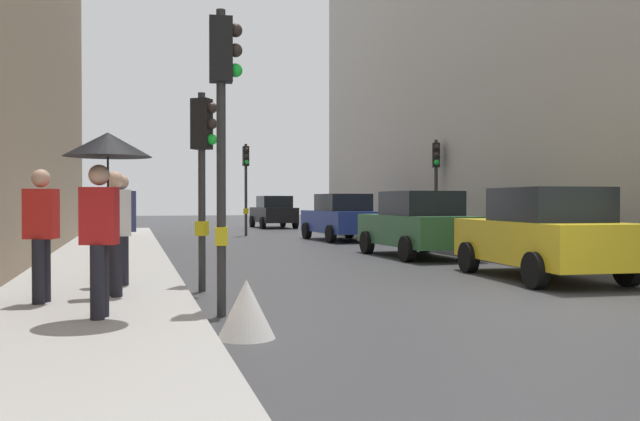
{
  "coord_description": "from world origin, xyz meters",
  "views": [
    {
      "loc": [
        -5.6,
        -8.35,
        1.52
      ],
      "look_at": [
        0.04,
        11.81,
        1.2
      ],
      "focal_mm": 37.85,
      "sensor_mm": 36.0,
      "label": 1
    }
  ],
  "objects_px": {
    "car_dark_suv": "(273,212)",
    "car_green_estate": "(417,224)",
    "traffic_light_far_median": "(246,173)",
    "pedestrian_with_umbrella": "(105,172)",
    "car_blue_van": "(341,217)",
    "pedestrian_with_grey_backpack": "(118,223)",
    "traffic_light_near_right": "(203,154)",
    "car_yellow_taxi": "(543,234)",
    "warning_sign_triangle": "(246,309)",
    "pedestrian_in_red_jacket": "(41,230)",
    "traffic_light_near_left": "(223,106)",
    "pedestrian_with_black_backpack": "(112,225)",
    "traffic_light_mid_street": "(436,172)"
  },
  "relations": [
    {
      "from": "car_dark_suv",
      "to": "warning_sign_triangle",
      "type": "height_order",
      "value": "car_dark_suv"
    },
    {
      "from": "traffic_light_far_median",
      "to": "pedestrian_with_black_backpack",
      "type": "xyz_separation_m",
      "value": [
        -4.98,
        -18.59,
        -1.54
      ]
    },
    {
      "from": "pedestrian_with_black_backpack",
      "to": "traffic_light_far_median",
      "type": "bearing_deg",
      "value": 75.02
    },
    {
      "from": "car_yellow_taxi",
      "to": "car_blue_van",
      "type": "height_order",
      "value": "same"
    },
    {
      "from": "car_blue_van",
      "to": "pedestrian_with_black_backpack",
      "type": "bearing_deg",
      "value": -118.83
    },
    {
      "from": "traffic_light_near_left",
      "to": "car_green_estate",
      "type": "relative_size",
      "value": 0.94
    },
    {
      "from": "car_dark_suv",
      "to": "traffic_light_near_left",
      "type": "bearing_deg",
      "value": -103.0
    },
    {
      "from": "traffic_light_near_right",
      "to": "car_green_estate",
      "type": "relative_size",
      "value": 0.78
    },
    {
      "from": "car_blue_van",
      "to": "warning_sign_triangle",
      "type": "distance_m",
      "value": 18.17
    },
    {
      "from": "traffic_light_far_median",
      "to": "pedestrian_with_grey_backpack",
      "type": "height_order",
      "value": "traffic_light_far_median"
    },
    {
      "from": "car_yellow_taxi",
      "to": "pedestrian_in_red_jacket",
      "type": "bearing_deg",
      "value": -168.72
    },
    {
      "from": "pedestrian_with_umbrella",
      "to": "pedestrian_with_black_backpack",
      "type": "distance_m",
      "value": 1.96
    },
    {
      "from": "traffic_light_near_left",
      "to": "traffic_light_near_right",
      "type": "bearing_deg",
      "value": 90.05
    },
    {
      "from": "car_green_estate",
      "to": "pedestrian_with_grey_backpack",
      "type": "height_order",
      "value": "pedestrian_with_grey_backpack"
    },
    {
      "from": "pedestrian_with_grey_backpack",
      "to": "pedestrian_in_red_jacket",
      "type": "height_order",
      "value": "same"
    },
    {
      "from": "car_dark_suv",
      "to": "car_green_estate",
      "type": "relative_size",
      "value": 1.0
    },
    {
      "from": "traffic_light_mid_street",
      "to": "car_dark_suv",
      "type": "height_order",
      "value": "traffic_light_mid_street"
    },
    {
      "from": "car_dark_suv",
      "to": "pedestrian_with_grey_backpack",
      "type": "bearing_deg",
      "value": -107.05
    },
    {
      "from": "car_green_estate",
      "to": "pedestrian_with_umbrella",
      "type": "bearing_deg",
      "value": -131.88
    },
    {
      "from": "car_blue_van",
      "to": "car_green_estate",
      "type": "height_order",
      "value": "same"
    },
    {
      "from": "warning_sign_triangle",
      "to": "pedestrian_with_umbrella",
      "type": "bearing_deg",
      "value": 151.98
    },
    {
      "from": "traffic_light_near_right",
      "to": "pedestrian_with_grey_backpack",
      "type": "relative_size",
      "value": 1.87
    },
    {
      "from": "car_blue_van",
      "to": "pedestrian_with_grey_backpack",
      "type": "relative_size",
      "value": 2.44
    },
    {
      "from": "pedestrian_with_grey_backpack",
      "to": "pedestrian_with_black_backpack",
      "type": "xyz_separation_m",
      "value": [
        -0.06,
        -1.29,
        0.0
      ]
    },
    {
      "from": "car_green_estate",
      "to": "warning_sign_triangle",
      "type": "xyz_separation_m",
      "value": [
        -6.18,
        -9.37,
        -0.55
      ]
    },
    {
      "from": "traffic_light_near_right",
      "to": "car_green_estate",
      "type": "height_order",
      "value": "traffic_light_near_right"
    },
    {
      "from": "traffic_light_far_median",
      "to": "pedestrian_with_umbrella",
      "type": "distance_m",
      "value": 21.05
    },
    {
      "from": "traffic_light_near_left",
      "to": "traffic_light_mid_street",
      "type": "bearing_deg",
      "value": 54.23
    },
    {
      "from": "pedestrian_with_umbrella",
      "to": "traffic_light_far_median",
      "type": "bearing_deg",
      "value": 76.25
    },
    {
      "from": "traffic_light_mid_street",
      "to": "pedestrian_with_umbrella",
      "type": "bearing_deg",
      "value": -128.43
    },
    {
      "from": "car_yellow_taxi",
      "to": "car_blue_van",
      "type": "bearing_deg",
      "value": 89.99
    },
    {
      "from": "traffic_light_mid_street",
      "to": "traffic_light_far_median",
      "type": "bearing_deg",
      "value": 125.97
    },
    {
      "from": "pedestrian_with_umbrella",
      "to": "pedestrian_with_grey_backpack",
      "type": "distance_m",
      "value": 3.2
    },
    {
      "from": "pedestrian_in_red_jacket",
      "to": "pedestrian_with_umbrella",
      "type": "bearing_deg",
      "value": -58.88
    },
    {
      "from": "traffic_light_far_median",
      "to": "pedestrian_with_umbrella",
      "type": "height_order",
      "value": "traffic_light_far_median"
    },
    {
      "from": "car_blue_van",
      "to": "car_green_estate",
      "type": "bearing_deg",
      "value": -91.8
    },
    {
      "from": "car_dark_suv",
      "to": "pedestrian_in_red_jacket",
      "type": "height_order",
      "value": "pedestrian_in_red_jacket"
    },
    {
      "from": "traffic_light_far_median",
      "to": "car_dark_suv",
      "type": "distance_m",
      "value": 8.66
    },
    {
      "from": "car_green_estate",
      "to": "car_blue_van",
      "type": "bearing_deg",
      "value": 88.2
    },
    {
      "from": "traffic_light_near_right",
      "to": "warning_sign_triangle",
      "type": "xyz_separation_m",
      "value": [
        0.06,
        -3.99,
        -1.96
      ]
    },
    {
      "from": "car_yellow_taxi",
      "to": "pedestrian_with_umbrella",
      "type": "relative_size",
      "value": 2.01
    },
    {
      "from": "traffic_light_far_median",
      "to": "pedestrian_with_grey_backpack",
      "type": "bearing_deg",
      "value": -105.85
    },
    {
      "from": "car_green_estate",
      "to": "pedestrian_with_black_backpack",
      "type": "relative_size",
      "value": 2.4
    },
    {
      "from": "traffic_light_near_right",
      "to": "pedestrian_with_black_backpack",
      "type": "bearing_deg",
      "value": -136.28
    },
    {
      "from": "pedestrian_with_umbrella",
      "to": "warning_sign_triangle",
      "type": "xyz_separation_m",
      "value": [
        1.5,
        -0.8,
        -1.52
      ]
    },
    {
      "from": "car_blue_van",
      "to": "pedestrian_with_grey_backpack",
      "type": "bearing_deg",
      "value": -120.96
    },
    {
      "from": "traffic_light_near_right",
      "to": "pedestrian_with_grey_backpack",
      "type": "height_order",
      "value": "traffic_light_near_right"
    },
    {
      "from": "pedestrian_with_black_backpack",
      "to": "traffic_light_near_right",
      "type": "bearing_deg",
      "value": 43.72
    },
    {
      "from": "car_yellow_taxi",
      "to": "warning_sign_triangle",
      "type": "bearing_deg",
      "value": -148.19
    },
    {
      "from": "warning_sign_triangle",
      "to": "pedestrian_with_black_backpack",
      "type": "bearing_deg",
      "value": 119.34
    }
  ]
}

